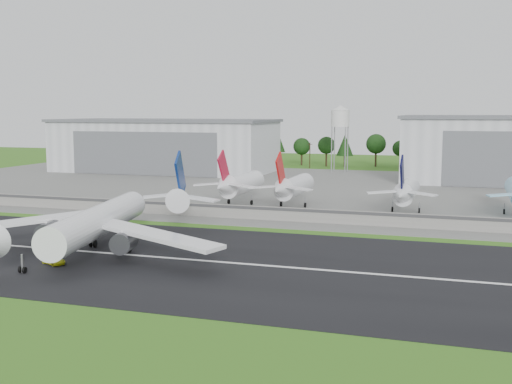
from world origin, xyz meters
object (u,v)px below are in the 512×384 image
(ground_vehicle, at_px, (54,260))
(parked_jet_red_a, at_px, (238,184))
(parked_jet_red_b, at_px, (292,187))
(parked_jet_navy, at_px, (406,191))
(main_airliner, at_px, (97,228))

(ground_vehicle, bearing_deg, parked_jet_red_a, 18.02)
(parked_jet_red_b, height_order, parked_jet_navy, parked_jet_red_b)
(parked_jet_red_b, relative_size, parked_jet_navy, 1.00)
(parked_jet_red_a, xyz_separation_m, parked_jet_red_b, (15.83, -0.03, -0.17))
(parked_jet_red_b, xyz_separation_m, parked_jet_navy, (31.02, -0.02, -0.12))
(main_airliner, bearing_deg, parked_jet_red_a, -105.92)
(main_airliner, height_order, ground_vehicle, main_airliner)
(parked_jet_red_a, distance_m, parked_jet_navy, 46.85)
(ground_vehicle, relative_size, parked_jet_navy, 0.16)
(parked_jet_red_b, bearing_deg, ground_vehicle, -106.42)
(parked_jet_red_b, bearing_deg, parked_jet_red_a, 179.90)
(main_airliner, height_order, parked_jet_red_b, main_airliner)
(parked_jet_red_b, bearing_deg, main_airliner, -106.92)
(parked_jet_navy, bearing_deg, main_airliner, -127.51)
(ground_vehicle, height_order, parked_jet_red_a, parked_jet_red_a)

